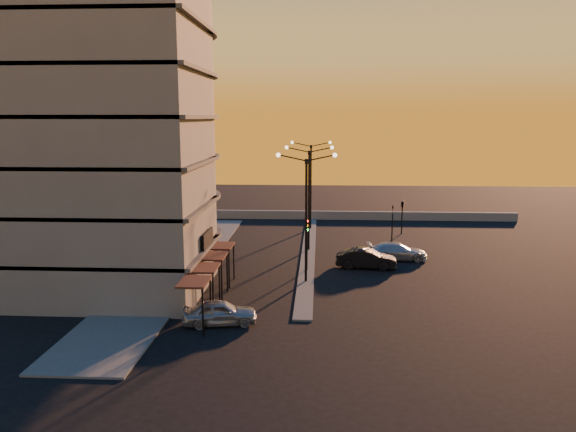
# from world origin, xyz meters

# --- Properties ---
(ground) EXTENTS (120.00, 120.00, 0.00)m
(ground) POSITION_xyz_m (0.00, 0.00, 0.00)
(ground) COLOR black
(ground) RESTS_ON ground
(sidewalk_west) EXTENTS (5.00, 40.00, 0.12)m
(sidewalk_west) POSITION_xyz_m (-10.50, 4.00, 0.06)
(sidewalk_west) COLOR #4E4E4B
(sidewalk_west) RESTS_ON ground
(median) EXTENTS (1.20, 36.00, 0.12)m
(median) POSITION_xyz_m (0.00, 10.00, 0.06)
(median) COLOR #4E4E4B
(median) RESTS_ON ground
(parapet) EXTENTS (44.00, 0.50, 1.00)m
(parapet) POSITION_xyz_m (2.00, 26.00, 0.50)
(parapet) COLOR slate
(parapet) RESTS_ON ground
(building) EXTENTS (14.35, 17.08, 25.00)m
(building) POSITION_xyz_m (-14.00, 0.03, 11.91)
(building) COLOR slate
(building) RESTS_ON ground
(streetlamp_near) EXTENTS (4.32, 0.32, 9.51)m
(streetlamp_near) POSITION_xyz_m (0.00, 0.00, 5.59)
(streetlamp_near) COLOR black
(streetlamp_near) RESTS_ON ground
(streetlamp_mid) EXTENTS (4.32, 0.32, 9.51)m
(streetlamp_mid) POSITION_xyz_m (0.00, 10.00, 5.59)
(streetlamp_mid) COLOR black
(streetlamp_mid) RESTS_ON ground
(streetlamp_far) EXTENTS (4.32, 0.32, 9.51)m
(streetlamp_far) POSITION_xyz_m (0.00, 20.00, 5.59)
(streetlamp_far) COLOR black
(streetlamp_far) RESTS_ON ground
(traffic_light_main) EXTENTS (0.28, 0.44, 4.25)m
(traffic_light_main) POSITION_xyz_m (0.00, 2.87, 2.89)
(traffic_light_main) COLOR black
(traffic_light_main) RESTS_ON ground
(signal_east_a) EXTENTS (0.13, 0.16, 3.60)m
(signal_east_a) POSITION_xyz_m (8.00, 14.00, 1.93)
(signal_east_a) COLOR black
(signal_east_a) RESTS_ON ground
(signal_east_b) EXTENTS (0.42, 1.99, 3.60)m
(signal_east_b) POSITION_xyz_m (9.50, 18.00, 3.10)
(signal_east_b) COLOR black
(signal_east_b) RESTS_ON ground
(car_hatchback) EXTENTS (4.57, 2.52, 1.47)m
(car_hatchback) POSITION_xyz_m (-4.81, -8.72, 0.74)
(car_hatchback) COLOR #96999D
(car_hatchback) RESTS_ON ground
(car_sedan) EXTENTS (4.96, 2.18, 1.58)m
(car_sedan) POSITION_xyz_m (4.75, 4.33, 0.79)
(car_sedan) COLOR black
(car_sedan) RESTS_ON ground
(car_wagon) EXTENTS (5.14, 2.27, 1.47)m
(car_wagon) POSITION_xyz_m (7.57, 7.13, 0.73)
(car_wagon) COLOR #B4B6BC
(car_wagon) RESTS_ON ground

